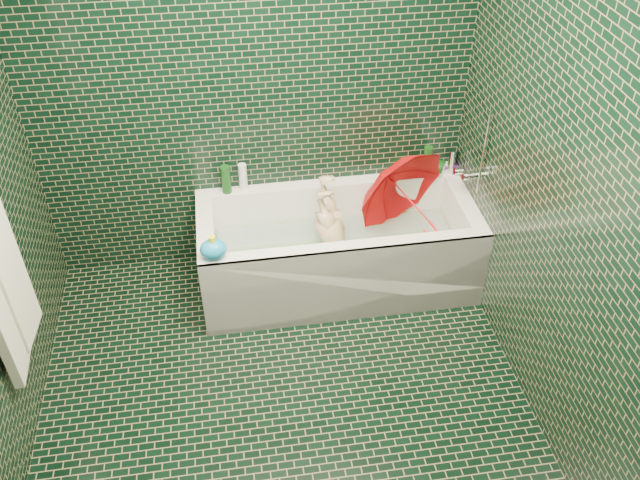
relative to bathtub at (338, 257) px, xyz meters
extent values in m
plane|color=black|center=(-0.45, -1.01, -0.21)|extent=(2.80, 2.80, 0.00)
plane|color=black|center=(-0.45, 0.39, 1.04)|extent=(2.80, 0.00, 2.80)
plane|color=black|center=(0.85, -1.01, 1.04)|extent=(0.00, 2.80, 2.80)
cube|color=white|center=(0.00, 0.02, -0.14)|extent=(1.70, 0.75, 0.15)
cube|color=white|center=(0.00, 0.34, 0.14)|extent=(1.70, 0.10, 0.40)
cube|color=white|center=(0.00, -0.31, 0.14)|extent=(1.70, 0.10, 0.40)
cube|color=white|center=(0.80, 0.02, 0.14)|extent=(0.10, 0.55, 0.40)
cube|color=white|center=(-0.80, 0.02, 0.14)|extent=(0.10, 0.55, 0.40)
cube|color=white|center=(0.00, -0.35, 0.06)|extent=(1.70, 0.02, 0.55)
cube|color=#4BCC28|center=(0.00, 0.02, -0.06)|extent=(1.35, 0.47, 0.01)
cube|color=silver|center=(0.00, 0.02, 0.09)|extent=(1.48, 0.53, 0.00)
cube|color=beige|center=(-1.68, -0.68, 0.83)|extent=(0.06, 0.26, 1.06)
cylinder|color=silver|center=(0.83, 0.02, 0.52)|extent=(0.14, 0.05, 0.05)
cylinder|color=silver|center=(0.75, 0.08, 0.52)|extent=(0.05, 0.04, 0.04)
cylinder|color=silver|center=(0.82, -0.08, 0.74)|extent=(0.01, 0.01, 0.55)
imported|color=tan|center=(-0.01, 0.01, 0.10)|extent=(0.95, 0.58, 0.35)
imported|color=red|center=(0.46, 0.05, 0.34)|extent=(0.90, 0.92, 0.86)
imported|color=white|center=(0.80, 0.32, 0.34)|extent=(0.13, 0.14, 0.28)
imported|color=#5F217C|center=(0.80, 0.31, 0.34)|extent=(0.13, 0.13, 0.21)
imported|color=#134214|center=(0.77, 0.34, 0.34)|extent=(0.17, 0.17, 0.17)
cylinder|color=#134214|center=(0.64, 0.33, 0.44)|extent=(0.07, 0.07, 0.21)
cylinder|color=silver|center=(0.80, 0.33, 0.42)|extent=(0.05, 0.05, 0.17)
cylinder|color=#134214|center=(-0.65, 0.34, 0.43)|extent=(0.06, 0.06, 0.19)
cylinder|color=white|center=(-0.54, 0.36, 0.43)|extent=(0.05, 0.05, 0.18)
ellipsoid|color=#FFF91A|center=(0.47, 0.36, 0.37)|extent=(0.09, 0.08, 0.06)
sphere|color=#FFF91A|center=(0.51, 0.36, 0.41)|extent=(0.04, 0.04, 0.04)
cone|color=orange|center=(0.53, 0.36, 0.41)|extent=(0.02, 0.02, 0.02)
ellipsoid|color=#1890DB|center=(-0.75, -0.29, 0.40)|extent=(0.18, 0.16, 0.12)
cylinder|color=#FFF91A|center=(-0.75, -0.29, 0.47)|extent=(0.04, 0.04, 0.04)
camera|label=1|loc=(-0.62, -3.20, 2.78)|focal=38.00mm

